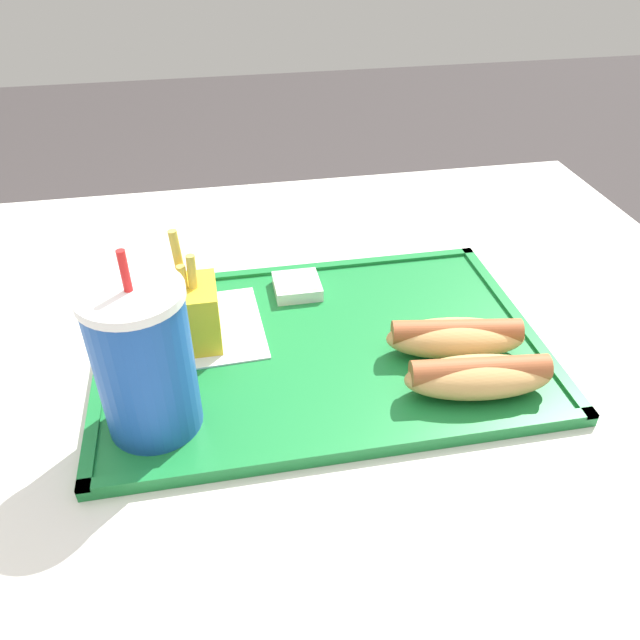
# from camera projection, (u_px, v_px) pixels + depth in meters

# --- Properties ---
(dining_table) EXTENTS (1.10, 0.93, 0.76)m
(dining_table) POSITION_uv_depth(u_px,v_px,m) (290.00, 583.00, 0.85)
(dining_table) COLOR beige
(dining_table) RESTS_ON ground_plane
(food_tray) EXTENTS (0.45, 0.31, 0.01)m
(food_tray) POSITION_uv_depth(u_px,v_px,m) (320.00, 347.00, 0.65)
(food_tray) COLOR #197233
(food_tray) RESTS_ON dining_table
(paper_napkin) EXTENTS (0.16, 0.14, 0.00)m
(paper_napkin) POSITION_uv_depth(u_px,v_px,m) (189.00, 330.00, 0.67)
(paper_napkin) COLOR white
(paper_napkin) RESTS_ON food_tray
(soda_cup) EXTENTS (0.09, 0.09, 0.18)m
(soda_cup) POSITION_uv_depth(u_px,v_px,m) (144.00, 361.00, 0.52)
(soda_cup) COLOR #194CA5
(soda_cup) RESTS_ON food_tray
(hot_dog_far) EXTENTS (0.14, 0.06, 0.04)m
(hot_dog_far) POSITION_uv_depth(u_px,v_px,m) (479.00, 376.00, 0.58)
(hot_dog_far) COLOR tan
(hot_dog_far) RESTS_ON food_tray
(hot_dog_near) EXTENTS (0.15, 0.07, 0.04)m
(hot_dog_near) POSITION_uv_depth(u_px,v_px,m) (456.00, 337.00, 0.63)
(hot_dog_near) COLOR tan
(hot_dog_near) RESTS_ON food_tray
(fries_carton) EXTENTS (0.08, 0.06, 0.12)m
(fries_carton) POSITION_uv_depth(u_px,v_px,m) (180.00, 314.00, 0.63)
(fries_carton) COLOR gold
(fries_carton) RESTS_ON food_tray
(sauce_cup_mayo) EXTENTS (0.05, 0.05, 0.02)m
(sauce_cup_mayo) POSITION_uv_depth(u_px,v_px,m) (297.00, 286.00, 0.72)
(sauce_cup_mayo) COLOR silver
(sauce_cup_mayo) RESTS_ON food_tray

